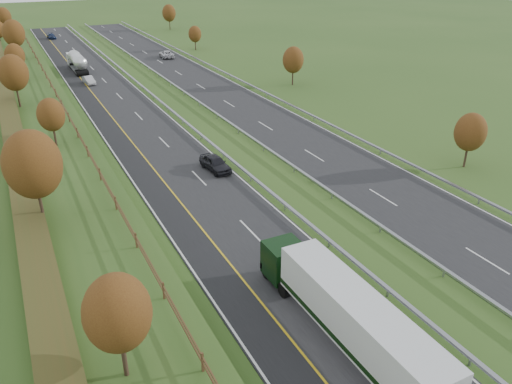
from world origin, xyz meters
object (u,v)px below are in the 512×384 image
car_small_far (51,36)px  car_oncoming (166,54)px  car_dark_near (215,163)px  road_tanker (77,61)px  box_lorry (346,314)px  car_silver_mid (89,80)px

car_small_far → car_oncoming: size_ratio=0.82×
car_dark_near → road_tanker: bearing=89.1°
box_lorry → car_oncoming: bearing=79.0°
car_dark_near → car_small_far: car_dark_near is taller
car_dark_near → car_silver_mid: (-5.17, 45.35, -0.13)m
road_tanker → car_dark_near: road_tanker is taller
road_tanker → car_dark_near: 57.56m
car_silver_mid → car_oncoming: bearing=35.8°
box_lorry → car_dark_near: box_lorry is taller
road_tanker → car_small_far: size_ratio=2.46×
car_dark_near → car_small_far: 101.31m
car_silver_mid → car_small_far: 55.83m
road_tanker → car_dark_near: bearing=-84.9°
car_dark_near → car_oncoming: 63.94m
car_small_far → car_oncoming: bearing=-65.6°
road_tanker → car_silver_mid: bearing=-90.1°
box_lorry → car_small_far: box_lorry is taller
car_dark_near → car_silver_mid: 45.64m
car_small_far → car_oncoming: car_oncoming is taller
road_tanker → car_silver_mid: (-0.03, -11.97, -1.15)m
car_silver_mid → car_oncoming: 25.80m
car_dark_near → car_silver_mid: car_dark_near is taller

